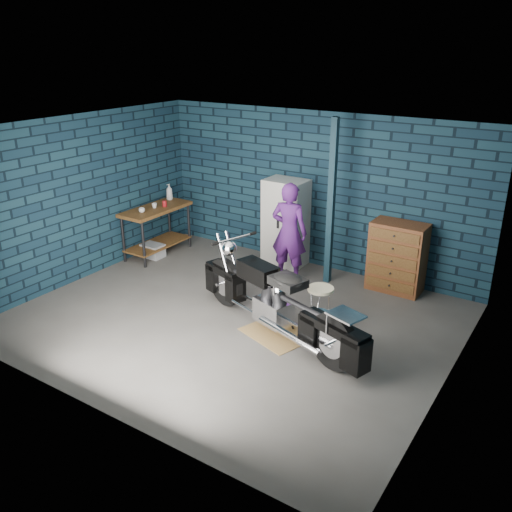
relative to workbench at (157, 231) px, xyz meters
The scene contains 15 objects.
ground 3.03m from the workbench, 26.59° to the right, with size 6.00×6.00×0.00m, color #504E4B.
room_walls 3.15m from the workbench, 16.39° to the right, with size 6.02×5.01×2.71m.
support_post 3.41m from the workbench, 10.67° to the left, with size 0.10×0.10×2.70m, color #102733.
workbench is the anchor object (origin of this frame).
drip_mat 3.72m from the workbench, 21.79° to the right, with size 0.89×0.67×0.01m, color brown.
motorcycle 3.69m from the workbench, 21.79° to the right, with size 2.63×0.71×1.16m, color black, non-canonical shape.
person 2.68m from the workbench, ahead, with size 0.61×0.40×1.67m, color #551F75.
storage_bin 0.37m from the workbench, 83.31° to the right, with size 0.40×0.28×0.25m, color gray.
locker 2.43m from the workbench, 21.63° to the left, with size 0.72×0.52×1.55m, color silver.
tool_chest 4.38m from the workbench, 11.72° to the left, with size 0.85×0.47×1.13m, color brown.
shop_stool 3.98m from the workbench, 13.77° to the right, with size 0.36×0.36×0.65m, color beige, non-canonical shape.
cup_a 0.62m from the workbench, 88.11° to the right, with size 0.11×0.11×0.09m, color beige.
cup_b 0.50m from the workbench, 78.94° to the right, with size 0.09×0.09×0.09m, color beige.
mug_red 0.54m from the workbench, 54.76° to the left, with size 0.08×0.08×0.11m, color maroon.
bottle 0.82m from the workbench, 103.44° to the left, with size 0.12×0.12×0.31m, color gray.
Camera 1 is at (4.07, -5.65, 3.77)m, focal length 38.00 mm.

